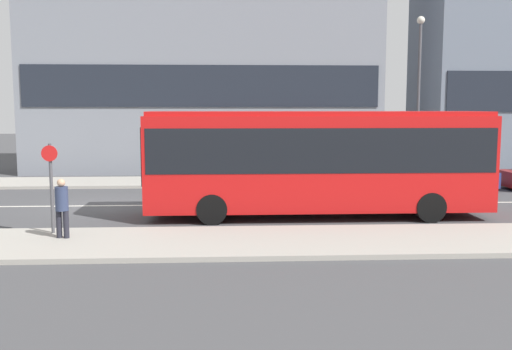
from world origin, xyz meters
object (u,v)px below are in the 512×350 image
at_px(pedestrian_near_stop, 62,205).
at_px(street_lamp, 419,83).
at_px(parked_car_0, 443,175).
at_px(bus_stop_sign, 51,181).
at_px(city_bus, 317,157).

bearing_deg(pedestrian_near_stop, street_lamp, 51.22).
relative_size(parked_car_0, bus_stop_sign, 1.70).
bearing_deg(city_bus, pedestrian_near_stop, -160.01).
distance_m(city_bus, bus_stop_sign, 8.32).
bearing_deg(parked_car_0, street_lamp, 115.60).
distance_m(parked_car_0, bus_stop_sign, 16.93).
xyz_separation_m(parked_car_0, pedestrian_near_stop, (-14.03, -9.36, 0.41)).
relative_size(city_bus, street_lamp, 1.47).
distance_m(city_bus, parked_car_0, 9.05).
relative_size(city_bus, parked_car_0, 2.62).
relative_size(parked_car_0, pedestrian_near_stop, 2.66).
bearing_deg(street_lamp, pedestrian_near_stop, -140.68).
bearing_deg(pedestrian_near_stop, bus_stop_sign, 137.34).
bearing_deg(pedestrian_near_stop, city_bus, 36.37).
distance_m(parked_car_0, pedestrian_near_stop, 16.87).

